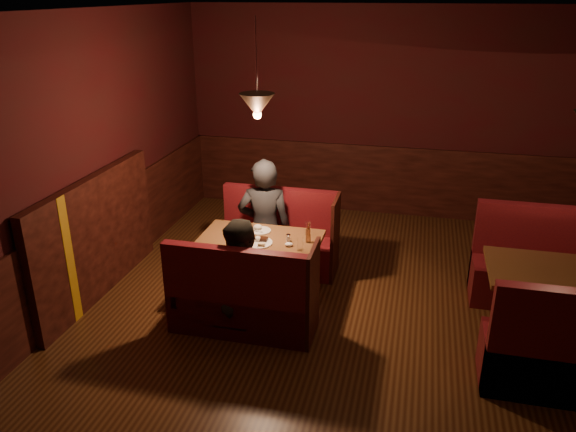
% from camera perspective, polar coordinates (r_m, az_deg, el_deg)
% --- Properties ---
extents(room, '(6.02, 7.02, 2.92)m').
position_cam_1_polar(room, '(4.87, 5.58, -2.45)').
color(room, '#36190B').
rests_on(room, ground).
extents(main_table, '(1.25, 0.76, 0.88)m').
position_cam_1_polar(main_table, '(5.87, -2.72, -3.67)').
color(main_table, brown).
rests_on(main_table, ground).
extents(main_bench_far, '(1.38, 0.49, 0.94)m').
position_cam_1_polar(main_bench_far, '(6.58, -0.86, -2.79)').
color(main_bench_far, '#490E16').
rests_on(main_bench_far, ground).
extents(main_bench_near, '(1.38, 0.49, 0.94)m').
position_cam_1_polar(main_bench_near, '(5.37, -4.66, -8.98)').
color(main_bench_near, '#490E16').
rests_on(main_bench_near, ground).
extents(second_table, '(1.29, 0.83, 0.73)m').
position_cam_1_polar(second_table, '(5.66, 25.89, -6.82)').
color(second_table, brown).
rests_on(second_table, ground).
extents(second_bench_far, '(1.43, 0.54, 1.02)m').
position_cam_1_polar(second_bench_far, '(6.44, 24.56, -5.29)').
color(second_bench_far, '#490E16').
rests_on(second_bench_far, ground).
extents(diner_a, '(0.67, 0.49, 1.69)m').
position_cam_1_polar(diner_a, '(6.33, -2.43, 1.49)').
color(diner_a, black).
rests_on(diner_a, ground).
extents(diner_b, '(0.76, 0.61, 1.48)m').
position_cam_1_polar(diner_b, '(5.20, -4.55, -4.58)').
color(diner_b, black).
rests_on(diner_b, ground).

